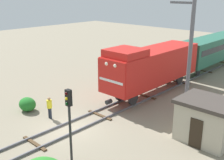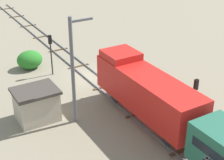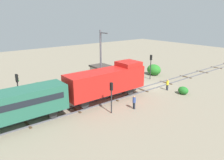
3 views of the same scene
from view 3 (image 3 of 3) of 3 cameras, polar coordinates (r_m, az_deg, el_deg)
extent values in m
plane|color=gray|center=(35.32, 11.08, -1.62)|extent=(102.99, 102.99, 0.00)
cube|color=#595960|center=(34.86, 11.99, -1.78)|extent=(0.10, 68.66, 0.16)
cube|color=#595960|center=(35.73, 10.21, -1.22)|extent=(0.10, 68.66, 0.16)
cube|color=#4C3823|center=(51.82, 25.63, 2.92)|extent=(2.40, 0.24, 0.09)
cube|color=#4C3823|center=(46.83, 22.53, 1.97)|extent=(2.40, 0.24, 0.09)
cube|color=#4C3823|center=(42.01, 18.70, 0.80)|extent=(2.40, 0.24, 0.09)
cube|color=#4C3823|center=(37.46, 13.93, -0.67)|extent=(2.40, 0.24, 0.09)
cube|color=#4C3823|center=(33.26, 7.88, -2.53)|extent=(2.40, 0.24, 0.09)
cube|color=#4C3823|center=(29.58, 0.20, -4.83)|extent=(2.40, 0.24, 0.09)
cube|color=#4C3823|center=(26.63, -9.50, -7.59)|extent=(2.40, 0.24, 0.09)
cube|color=#4C3823|center=(24.68, -21.30, -10.61)|extent=(2.40, 0.24, 0.09)
cube|color=red|center=(28.05, -1.59, -0.29)|extent=(2.90, 11.00, 2.90)
cube|color=red|center=(30.05, 4.33, 4.27)|extent=(2.75, 2.80, 0.60)
cube|color=red|center=(31.58, 6.45, 1.55)|extent=(2.84, 0.10, 2.84)
cube|color=white|center=(31.66, 6.49, 1.21)|extent=(2.46, 0.06, 0.20)
sphere|color=white|center=(31.05, 7.17, 3.36)|extent=(0.28, 0.28, 0.28)
sphere|color=white|center=(31.66, 6.00, 3.65)|extent=(0.28, 0.28, 0.28)
cylinder|color=#262628|center=(32.31, 6.72, -1.53)|extent=(0.36, 0.50, 0.36)
cylinder|color=#262628|center=(30.44, 4.82, -2.93)|extent=(0.18, 1.10, 1.10)
cylinder|color=#262628|center=(31.44, 3.02, -2.25)|extent=(0.18, 1.10, 1.10)
cylinder|color=#262628|center=(26.20, -7.07, -6.31)|extent=(0.18, 1.10, 1.10)
cylinder|color=#262628|center=(27.35, -8.68, -5.37)|extent=(0.18, 1.10, 1.10)
cylinder|color=#262628|center=(24.58, -15.08, -8.58)|extent=(0.16, 0.96, 0.96)
cylinder|color=#262628|center=(25.80, -16.41, -7.45)|extent=(0.16, 0.96, 0.96)
cylinder|color=#262628|center=(38.56, 10.04, 3.31)|extent=(0.14, 0.14, 4.31)
cube|color=black|center=(38.21, 10.17, 5.80)|extent=(0.32, 0.24, 0.90)
sphere|color=#390606|center=(38.27, 10.33, 6.22)|extent=(0.16, 0.16, 0.16)
sphere|color=yellow|center=(38.32, 10.31, 5.81)|extent=(0.16, 0.16, 0.16)
sphere|color=black|center=(38.37, 10.28, 5.40)|extent=(0.16, 0.16, 0.16)
cylinder|color=#262628|center=(24.73, -0.16, -4.77)|extent=(0.14, 0.14, 3.68)
cube|color=black|center=(24.26, -0.16, -1.71)|extent=(0.32, 0.24, 0.90)
sphere|color=red|center=(24.26, 0.10, -1.04)|extent=(0.16, 0.16, 0.16)
sphere|color=#3C3306|center=(24.35, 0.10, -1.67)|extent=(0.16, 0.16, 0.16)
sphere|color=black|center=(24.44, 0.10, -2.29)|extent=(0.16, 0.16, 0.16)
cylinder|color=#262628|center=(27.18, -23.20, -3.23)|extent=(0.14, 0.14, 4.52)
cube|color=black|center=(26.67, -23.64, 0.44)|extent=(0.32, 0.24, 0.90)
sphere|color=#390606|center=(26.63, -23.41, 1.05)|extent=(0.16, 0.16, 0.16)
sphere|color=#3C3306|center=(26.70, -23.35, 0.48)|extent=(0.16, 0.16, 0.16)
sphere|color=green|center=(26.77, -23.28, -0.10)|extent=(0.16, 0.16, 0.16)
cylinder|color=#262B38|center=(33.73, 14.35, -1.95)|extent=(0.15, 0.15, 0.85)
cylinder|color=#262B38|center=(33.84, 14.08, -1.87)|extent=(0.15, 0.15, 0.85)
cylinder|color=yellow|center=(33.57, 14.30, -0.72)|extent=(0.38, 0.38, 0.62)
sphere|color=tan|center=(33.45, 14.35, -0.02)|extent=(0.23, 0.23, 0.23)
cylinder|color=#262B38|center=(26.41, 5.93, -6.75)|extent=(0.15, 0.15, 0.85)
cylinder|color=#262B38|center=(26.54, 5.62, -6.62)|extent=(0.15, 0.15, 0.85)
cylinder|color=#33478C|center=(26.20, 5.82, -5.21)|extent=(0.38, 0.38, 0.62)
sphere|color=tan|center=(26.04, 5.85, -4.34)|extent=(0.23, 0.23, 0.23)
cylinder|color=#595960|center=(33.18, -2.95, 5.36)|extent=(0.28, 0.28, 8.80)
cube|color=#595960|center=(31.92, -2.09, 12.17)|extent=(1.80, 0.16, 0.16)
cube|color=#B2A893|center=(36.97, -2.74, 1.53)|extent=(3.20, 2.60, 2.50)
cube|color=#3F3833|center=(36.64, -2.77, 3.60)|extent=(3.50, 2.90, 0.24)
cube|color=#2D2319|center=(37.82, -1.12, 1.42)|extent=(0.80, 0.06, 1.90)
ellipsoid|color=#287726|center=(41.77, 10.90, 2.66)|extent=(2.76, 2.26, 2.00)
ellipsoid|color=#276026|center=(31.45, -18.50, -2.46)|extent=(2.88, 2.36, 2.10)
ellipsoid|color=#226F26|center=(32.73, 18.10, -2.61)|extent=(1.51, 1.23, 1.10)
camera|label=1|loc=(51.17, 7.39, 14.61)|focal=45.00mm
camera|label=2|loc=(36.33, -46.01, 19.28)|focal=55.00mm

